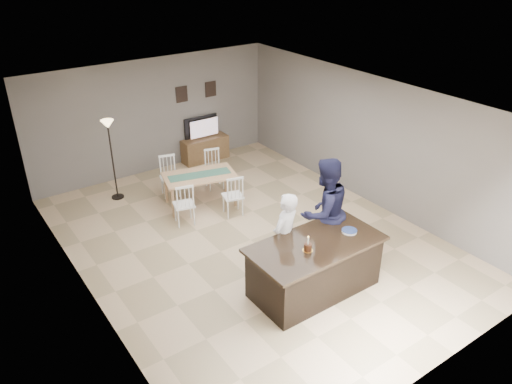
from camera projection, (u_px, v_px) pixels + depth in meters
floor at (251, 240)px, 9.45m from camera, size 8.00×8.00×0.00m
room_shell at (250, 159)px, 8.68m from camera, size 8.00×8.00×8.00m
kitchen_island at (314, 266)px, 7.94m from camera, size 2.15×1.10×0.90m
tv_console at (205, 149)px, 12.66m from camera, size 1.20×0.40×0.60m
television at (203, 127)px, 12.46m from camera, size 0.91×0.12×0.53m
tv_screen_glow at (204, 128)px, 12.39m from camera, size 0.78×0.00×0.78m
picture_frames at (196, 92)px, 12.12m from camera, size 1.10×0.02×0.38m
doorway at (149, 319)px, 5.68m from camera, size 0.00×2.10×2.65m
woman at (285, 237)px, 8.09m from camera, size 0.66×0.54×1.57m
man at (324, 212)px, 8.43m from camera, size 0.96×0.75×1.95m
birthday_cake at (308, 247)px, 7.52m from camera, size 0.16×0.16×0.25m
plate_stack at (349, 231)px, 8.00m from camera, size 0.25×0.25×0.04m
dining_table at (200, 180)px, 10.45m from camera, size 1.77×1.96×0.90m
floor_lamp at (110, 139)px, 10.35m from camera, size 0.27×0.27×1.78m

